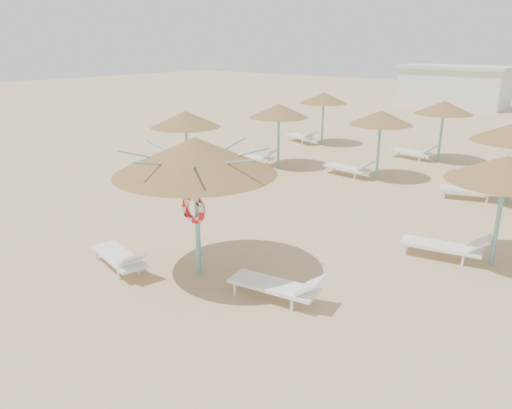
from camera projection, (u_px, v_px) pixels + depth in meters
The scene contains 6 objects.
ground at pixel (186, 271), 11.71m from camera, with size 120.00×120.00×0.00m, color tan.
main_palapa at pixel (195, 156), 10.70m from camera, with size 3.57×3.57×3.20m.
lounger_main_a at pixel (121, 257), 11.63m from camera, with size 2.09×1.02×0.73m.
lounger_main_b at pixel (279, 286), 10.26m from camera, with size 2.11×0.94×0.74m.
palapa_field at pixel (443, 127), 17.17m from camera, with size 20.43×12.73×2.72m.
service_hut at pixel (454, 86), 40.43m from camera, with size 8.40×4.40×3.25m.
Camera 1 is at (8.06, -7.14, 5.15)m, focal length 35.00 mm.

